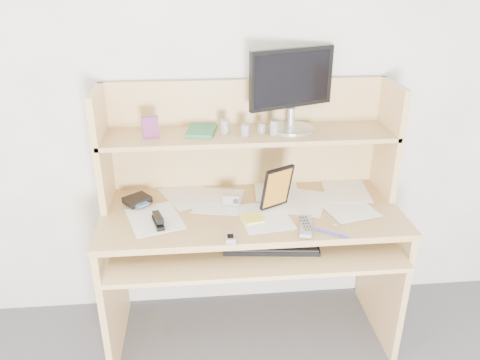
{
  "coord_description": "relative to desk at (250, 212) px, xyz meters",
  "views": [
    {
      "loc": [
        -0.23,
        -0.46,
        1.79
      ],
      "look_at": [
        -0.06,
        1.43,
        0.93
      ],
      "focal_mm": 35.0,
      "sensor_mm": 36.0,
      "label": 1
    }
  ],
  "objects": [
    {
      "name": "back_wall",
      "position": [
        0.0,
        0.24,
        0.56
      ],
      "size": [
        3.6,
        0.04,
        2.5
      ],
      "primitive_type": "cube",
      "color": "white",
      "rests_on": "floor"
    },
    {
      "name": "desk",
      "position": [
        0.0,
        0.0,
        0.0
      ],
      "size": [
        1.4,
        0.7,
        1.3
      ],
      "color": "tan",
      "rests_on": "floor"
    },
    {
      "name": "paper_clutter",
      "position": [
        0.0,
        -0.08,
        0.06
      ],
      "size": [
        1.32,
        0.54,
        0.01
      ],
      "primitive_type": "cube",
      "color": "white",
      "rests_on": "desk"
    },
    {
      "name": "keyboard",
      "position": [
        0.07,
        -0.26,
        -0.03
      ],
      "size": [
        0.43,
        0.19,
        0.03
      ],
      "rotation": [
        0.0,
        0.0,
        -0.1
      ],
      "color": "black",
      "rests_on": "desk"
    },
    {
      "name": "tv_remote",
      "position": [
        0.21,
        -0.28,
        0.07
      ],
      "size": [
        0.09,
        0.18,
        0.02
      ],
      "primitive_type": "cube",
      "rotation": [
        0.0,
        0.0,
        -0.23
      ],
      "color": "gray",
      "rests_on": "paper_clutter"
    },
    {
      "name": "flip_phone",
      "position": [
        -0.12,
        -0.34,
        0.07
      ],
      "size": [
        0.04,
        0.08,
        0.02
      ],
      "primitive_type": "cube",
      "rotation": [
        0.0,
        0.0,
        0.01
      ],
      "color": "silver",
      "rests_on": "paper_clutter"
    },
    {
      "name": "stapler",
      "position": [
        -0.43,
        -0.19,
        0.08
      ],
      "size": [
        0.07,
        0.13,
        0.04
      ],
      "primitive_type": "cube",
      "rotation": [
        0.0,
        0.0,
        0.27
      ],
      "color": "black",
      "rests_on": "paper_clutter"
    },
    {
      "name": "wallet",
      "position": [
        -0.54,
        0.03,
        0.08
      ],
      "size": [
        0.15,
        0.14,
        0.03
      ],
      "primitive_type": "cube",
      "rotation": [
        0.0,
        0.0,
        0.67
      ],
      "color": "black",
      "rests_on": "paper_clutter"
    },
    {
      "name": "sticky_note_pad",
      "position": [
        -0.01,
        -0.18,
        0.06
      ],
      "size": [
        0.11,
        0.11,
        0.01
      ],
      "primitive_type": "cube",
      "rotation": [
        0.0,
        0.0,
        0.24
      ],
      "color": "#D0DC3A",
      "rests_on": "desk"
    },
    {
      "name": "digital_camera",
      "position": [
        -0.09,
        -0.03,
        0.09
      ],
      "size": [
        0.08,
        0.04,
        0.05
      ],
      "primitive_type": "cube",
      "rotation": [
        0.0,
        0.0,
        -0.17
      ],
      "color": "#B4B4B7",
      "rests_on": "paper_clutter"
    },
    {
      "name": "game_case",
      "position": [
        0.12,
        -0.09,
        0.17
      ],
      "size": [
        0.14,
        0.09,
        0.21
      ],
      "primitive_type": "cube",
      "rotation": [
        0.0,
        0.0,
        0.5
      ],
      "color": "black",
      "rests_on": "paper_clutter"
    },
    {
      "name": "blue_pen",
      "position": [
        0.31,
        -0.34,
        0.07
      ],
      "size": [
        0.13,
        0.1,
        0.01
      ],
      "primitive_type": "cylinder",
      "rotation": [
        1.57,
        0.0,
        0.96
      ],
      "color": "#1924C1",
      "rests_on": "paper_clutter"
    },
    {
      "name": "card_box",
      "position": [
        -0.45,
        0.03,
        0.44
      ],
      "size": [
        0.08,
        0.04,
        0.1
      ],
      "primitive_type": "cube",
      "rotation": [
        0.0,
        0.0,
        0.21
      ],
      "color": "maroon",
      "rests_on": "desk"
    },
    {
      "name": "shelf_book",
      "position": [
        -0.22,
        0.09,
        0.4
      ],
      "size": [
        0.16,
        0.2,
        0.02
      ],
      "primitive_type": "cube",
      "rotation": [
        0.0,
        0.0,
        -0.19
      ],
      "color": "#358551",
      "rests_on": "desk"
    },
    {
      "name": "chip_stack_a",
      "position": [
        -0.02,
        0.02,
        0.41
      ],
      "size": [
        0.05,
        0.05,
        0.06
      ],
      "primitive_type": "cylinder",
      "rotation": [
        0.0,
        0.0,
        0.37
      ],
      "color": "black",
      "rests_on": "desk"
    },
    {
      "name": "chip_stack_b",
      "position": [
        -0.11,
        0.06,
        0.42
      ],
      "size": [
        0.05,
        0.05,
        0.07
      ],
      "primitive_type": "cylinder",
      "rotation": [
        0.0,
        0.0,
        0.12
      ],
      "color": "white",
      "rests_on": "desk"
    },
    {
      "name": "chip_stack_c",
      "position": [
        0.06,
        0.06,
        0.41
      ],
      "size": [
        0.05,
        0.05,
        0.05
      ],
      "primitive_type": "cylinder",
      "rotation": [
        0.0,
        0.0,
        0.3
      ],
      "color": "black",
      "rests_on": "desk"
    },
    {
      "name": "chip_stack_d",
      "position": [
        0.11,
        0.02,
        0.42
      ],
      "size": [
        0.05,
        0.05,
        0.07
      ],
      "primitive_type": "cylinder",
      "rotation": [
        0.0,
        0.0,
        -0.4
      ],
      "color": "white",
      "rests_on": "desk"
    },
    {
      "name": "monitor",
      "position": [
        0.21,
        0.11,
        0.59
      ],
      "size": [
        0.42,
        0.23,
        0.38
      ],
      "rotation": [
        0.0,
        0.0,
        0.38
      ],
      "color": "silver",
      "rests_on": "desk"
    }
  ]
}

